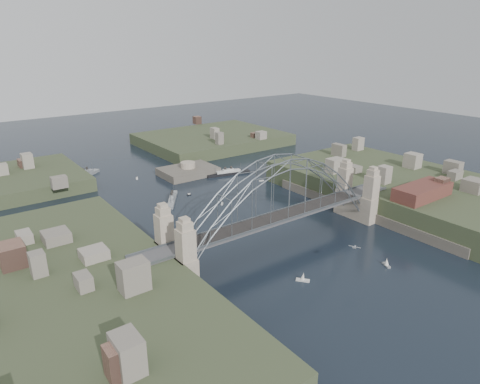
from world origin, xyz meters
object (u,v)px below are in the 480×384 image
at_px(fort_island, 188,176).
at_px(wharf_shed, 422,191).
at_px(bridge, 281,202).
at_px(naval_cruiser_near, 172,199).
at_px(naval_cruiser_far, 86,175).
at_px(ocean_liner, 228,173).

relative_size(fort_island, wharf_shed, 1.10).
bearing_deg(bridge, naval_cruiser_near, 99.24).
relative_size(naval_cruiser_far, ocean_liner, 0.73).
bearing_deg(wharf_shed, naval_cruiser_far, 122.21).
height_order(fort_island, naval_cruiser_near, fort_island).
distance_m(wharf_shed, ocean_liner, 77.04).
height_order(bridge, ocean_liner, bridge).
relative_size(naval_cruiser_near, ocean_liner, 0.76).
bearing_deg(wharf_shed, naval_cruiser_near, 130.26).
bearing_deg(ocean_liner, wharf_shed, -75.87).
distance_m(naval_cruiser_near, ocean_liner, 35.52).
bearing_deg(bridge, fort_island, 80.27).
bearing_deg(fort_island, wharf_shed, -69.15).
distance_m(fort_island, naval_cruiser_far, 41.37).
xyz_separation_m(wharf_shed, ocean_liner, (-18.67, 74.17, -9.29)).
relative_size(wharf_shed, ocean_liner, 1.06).
height_order(bridge, naval_cruiser_far, bridge).
xyz_separation_m(naval_cruiser_far, ocean_liner, (48.23, -32.01, -0.12)).
height_order(bridge, fort_island, bridge).
xyz_separation_m(fort_island, naval_cruiser_far, (-34.90, 22.18, 1.18)).
bearing_deg(fort_island, naval_cruiser_far, 147.57).
xyz_separation_m(naval_cruiser_near, ocean_liner, (32.98, 13.19, -0.03)).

